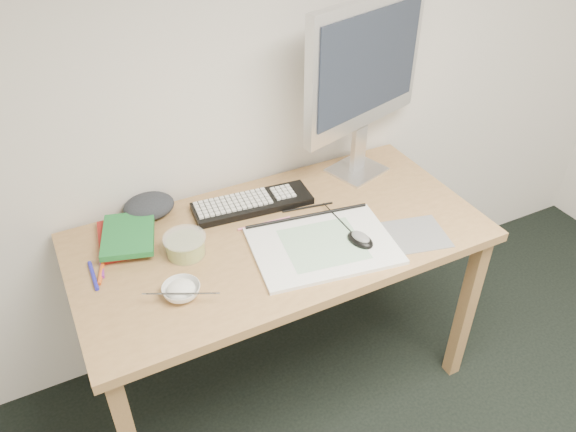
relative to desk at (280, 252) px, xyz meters
The scene contains 18 objects.
desk is the anchor object (origin of this frame).
mousepad 0.47m from the desk, 27.63° to the right, with size 0.20×0.18×0.00m, color gray.
sketchpad 0.18m from the desk, 53.87° to the right, with size 0.46×0.33×0.01m, color white.
keyboard 0.21m from the desk, 95.74° to the left, with size 0.43×0.14×0.03m, color black.
monitor 0.71m from the desk, 26.79° to the left, with size 0.56×0.23×0.67m.
mouse 0.30m from the desk, 39.42° to the right, with size 0.06×0.10×0.03m, color black.
rice_bowl 0.43m from the desk, 160.89° to the right, with size 0.11×0.11×0.04m, color white.
chopsticks 0.45m from the desk, 157.32° to the right, with size 0.02×0.02×0.21m, color #ABAAAD.
fruit_tub 0.34m from the desk, behind, with size 0.14×0.14×0.07m, color gold.
book_red 0.53m from the desk, 157.40° to the left, with size 0.16×0.21×0.02m, color maroon.
book_green 0.52m from the desk, 158.71° to the left, with size 0.17×0.23×0.02m, color #1C7030.
cloth_lump 0.50m from the desk, 139.21° to the left, with size 0.15×0.13×0.06m, color #27292E.
pencil_pink 0.12m from the desk, 109.66° to the left, with size 0.01×0.01×0.19m, color pink.
pencil_tan 0.09m from the desk, 88.67° to the left, with size 0.01×0.01×0.19m, color tan.
pencil_black 0.20m from the desk, 30.05° to the left, with size 0.01×0.01×0.19m, color black.
marker_blue 0.62m from the desk, behind, with size 0.01×0.01×0.14m, color #2221B4.
marker_orange 0.60m from the desk, behind, with size 0.01×0.01×0.14m, color #ED5A1B.
marker_purple 0.60m from the desk, 169.76° to the left, with size 0.01×0.01×0.12m, color purple.
Camera 1 is at (-0.85, 0.07, 1.93)m, focal length 35.00 mm.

